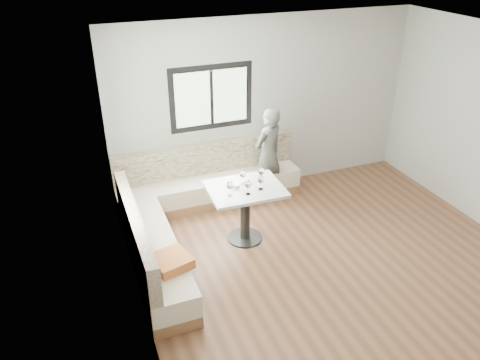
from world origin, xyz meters
name	(u,v)px	position (x,y,z in m)	size (l,w,h in m)	color
room	(345,171)	(-0.08, 0.08, 1.41)	(5.01, 5.01, 2.81)	brown
banquette	(187,210)	(-1.59, 1.62, 0.33)	(2.90, 2.80, 0.95)	#986A46
table	(245,201)	(-0.90, 1.11, 0.62)	(1.03, 0.81, 0.82)	black
person	(268,155)	(-0.13, 2.08, 0.76)	(0.55, 0.36, 1.52)	#52554F
olive_ramekin	(236,185)	(-1.01, 1.18, 0.85)	(0.11, 0.11, 0.04)	white
wine_glass_a	(230,186)	(-1.16, 0.99, 0.97)	(0.09, 0.09, 0.21)	white
wine_glass_b	(248,185)	(-0.93, 0.93, 0.97)	(0.09, 0.09, 0.21)	white
wine_glass_c	(261,180)	(-0.73, 1.00, 0.97)	(0.09, 0.09, 0.21)	white
wine_glass_d	(243,174)	(-0.89, 1.23, 0.97)	(0.09, 0.09, 0.21)	white
wine_glass_e	(261,172)	(-0.63, 1.21, 0.97)	(0.09, 0.09, 0.21)	white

